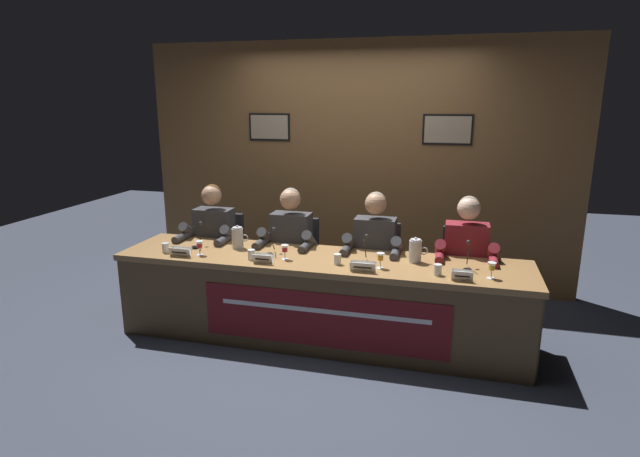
{
  "coord_description": "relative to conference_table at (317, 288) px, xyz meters",
  "views": [
    {
      "loc": [
        1.03,
        -3.92,
        2.0
      ],
      "look_at": [
        0.0,
        0.0,
        0.97
      ],
      "focal_mm": 28.71,
      "sensor_mm": 36.0,
      "label": 1
    }
  ],
  "objects": [
    {
      "name": "microphone_far_left",
      "position": [
        -1.14,
        0.13,
        0.3
      ],
      "size": [
        0.06,
        0.17,
        0.22
      ],
      "color": "black",
      "rests_on": "conference_table"
    },
    {
      "name": "water_cup_center_left",
      "position": [
        -0.53,
        -0.09,
        0.26
      ],
      "size": [
        0.06,
        0.06,
        0.08
      ],
      "color": "silver",
      "rests_on": "conference_table"
    },
    {
      "name": "juice_glass_far_right",
      "position": [
        1.34,
        -0.06,
        0.31
      ],
      "size": [
        0.06,
        0.06,
        0.12
      ],
      "color": "white",
      "rests_on": "conference_table"
    },
    {
      "name": "microphone_center_left",
      "position": [
        -0.43,
        0.09,
        0.3
      ],
      "size": [
        0.06,
        0.17,
        0.22
      ],
      "color": "black",
      "rests_on": "conference_table"
    },
    {
      "name": "water_cup_center_right",
      "position": [
        0.18,
        -0.03,
        0.26
      ],
      "size": [
        0.06,
        0.06,
        0.08
      ],
      "color": "silver",
      "rests_on": "conference_table"
    },
    {
      "name": "microphone_center_right",
      "position": [
        0.38,
        0.07,
        0.3
      ],
      "size": [
        0.06,
        0.17,
        0.22
      ],
      "color": "black",
      "rests_on": "conference_table"
    },
    {
      "name": "panelist_center_left",
      "position": [
        -0.39,
        0.47,
        0.21
      ],
      "size": [
        0.51,
        0.48,
        1.22
      ],
      "color": "black",
      "rests_on": "ground_plane"
    },
    {
      "name": "chair_center_right",
      "position": [
        0.39,
        0.67,
        -0.06
      ],
      "size": [
        0.44,
        0.44,
        0.89
      ],
      "color": "black",
      "rests_on": "ground_plane"
    },
    {
      "name": "microphone_far_right",
      "position": [
        1.17,
        0.1,
        0.3
      ],
      "size": [
        0.06,
        0.17,
        0.22
      ],
      "color": "black",
      "rests_on": "conference_table"
    },
    {
      "name": "juice_glass_center_right",
      "position": [
        0.52,
        -0.04,
        0.31
      ],
      "size": [
        0.06,
        0.06,
        0.12
      ],
      "color": "white",
      "rests_on": "conference_table"
    },
    {
      "name": "chair_far_right",
      "position": [
        1.17,
        0.67,
        -0.06
      ],
      "size": [
        0.44,
        0.44,
        0.89
      ],
      "color": "black",
      "rests_on": "ground_plane"
    },
    {
      "name": "juice_glass_center_left",
      "position": [
        -0.27,
        -0.01,
        0.31
      ],
      "size": [
        0.06,
        0.06,
        0.12
      ],
      "color": "white",
      "rests_on": "conference_table"
    },
    {
      "name": "nameplate_far_right",
      "position": [
        1.14,
        -0.17,
        0.27
      ],
      "size": [
        0.15,
        0.06,
        0.08
      ],
      "color": "white",
      "rests_on": "conference_table"
    },
    {
      "name": "water_pitcher_left_side",
      "position": [
        -0.77,
        0.19,
        0.32
      ],
      "size": [
        0.15,
        0.1,
        0.21
      ],
      "color": "silver",
      "rests_on": "conference_table"
    },
    {
      "name": "chair_center_left",
      "position": [
        -0.39,
        0.67,
        -0.06
      ],
      "size": [
        0.44,
        0.44,
        0.89
      ],
      "color": "black",
      "rests_on": "ground_plane"
    },
    {
      "name": "water_pitcher_right_side",
      "position": [
        0.77,
        0.19,
        0.32
      ],
      "size": [
        0.15,
        0.1,
        0.21
      ],
      "color": "silver",
      "rests_on": "conference_table"
    },
    {
      "name": "juice_glass_far_left",
      "position": [
        -1.0,
        -0.08,
        0.31
      ],
      "size": [
        0.06,
        0.06,
        0.12
      ],
      "color": "white",
      "rests_on": "conference_table"
    },
    {
      "name": "water_cup_far_left",
      "position": [
        -1.32,
        -0.09,
        0.26
      ],
      "size": [
        0.06,
        0.06,
        0.08
      ],
      "color": "silver",
      "rests_on": "conference_table"
    },
    {
      "name": "water_cup_far_right",
      "position": [
        0.96,
        -0.09,
        0.26
      ],
      "size": [
        0.06,
        0.06,
        0.08
      ],
      "color": "silver",
      "rests_on": "conference_table"
    },
    {
      "name": "ground_plane",
      "position": [
        -0.0,
        0.11,
        -0.5
      ],
      "size": [
        12.0,
        12.0,
        0.0
      ],
      "primitive_type": "plane",
      "color": "#383D4C"
    },
    {
      "name": "nameplate_far_left",
      "position": [
        -1.14,
        -0.16,
        0.27
      ],
      "size": [
        0.19,
        0.06,
        0.08
      ],
      "color": "white",
      "rests_on": "conference_table"
    },
    {
      "name": "panelist_far_right",
      "position": [
        1.17,
        0.47,
        0.21
      ],
      "size": [
        0.51,
        0.48,
        1.22
      ],
      "color": "black",
      "rests_on": "ground_plane"
    },
    {
      "name": "panelist_center_right",
      "position": [
        0.39,
        0.47,
        0.21
      ],
      "size": [
        0.51,
        0.48,
        1.22
      ],
      "color": "black",
      "rests_on": "ground_plane"
    },
    {
      "name": "wall_back_panelled",
      "position": [
        -0.0,
        1.6,
        0.81
      ],
      "size": [
        4.63,
        0.14,
        2.6
      ],
      "color": "brown",
      "rests_on": "ground_plane"
    },
    {
      "name": "conference_table",
      "position": [
        0.0,
        0.0,
        0.0
      ],
      "size": [
        3.43,
        0.75,
        0.72
      ],
      "color": "olive",
      "rests_on": "ground_plane"
    },
    {
      "name": "panelist_far_left",
      "position": [
        -1.18,
        0.47,
        0.21
      ],
      "size": [
        0.51,
        0.48,
        1.22
      ],
      "color": "black",
      "rests_on": "ground_plane"
    },
    {
      "name": "nameplate_center_right",
      "position": [
        0.4,
        -0.15,
        0.27
      ],
      "size": [
        0.2,
        0.06,
        0.08
      ],
      "color": "white",
      "rests_on": "conference_table"
    },
    {
      "name": "chair_far_left",
      "position": [
        -1.18,
        0.67,
        -0.06
      ],
      "size": [
        0.44,
        0.44,
        0.89
      ],
      "color": "black",
      "rests_on": "ground_plane"
    },
    {
      "name": "nameplate_center_left",
      "position": [
        -0.41,
        -0.15,
        0.27
      ],
      "size": [
        0.16,
        0.06,
        0.08
      ],
      "color": "white",
      "rests_on": "conference_table"
    }
  ]
}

